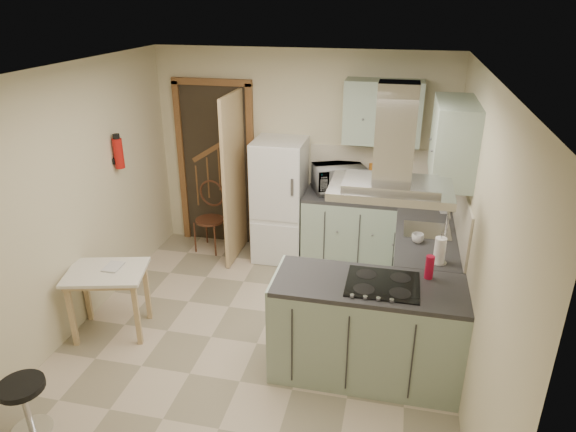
% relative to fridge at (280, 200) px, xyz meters
% --- Properties ---
extents(floor, '(4.20, 4.20, 0.00)m').
position_rel_fridge_xyz_m(floor, '(0.20, -1.80, -0.75)').
color(floor, '#C3B097').
rests_on(floor, ground).
extents(ceiling, '(4.20, 4.20, 0.00)m').
position_rel_fridge_xyz_m(ceiling, '(0.20, -1.80, 1.75)').
color(ceiling, silver).
rests_on(ceiling, back_wall).
extents(back_wall, '(3.60, 0.00, 3.60)m').
position_rel_fridge_xyz_m(back_wall, '(0.20, 0.30, 0.50)').
color(back_wall, beige).
rests_on(back_wall, floor).
extents(left_wall, '(0.00, 4.20, 4.20)m').
position_rel_fridge_xyz_m(left_wall, '(-1.60, -1.80, 0.50)').
color(left_wall, beige).
rests_on(left_wall, floor).
extents(right_wall, '(0.00, 4.20, 4.20)m').
position_rel_fridge_xyz_m(right_wall, '(2.00, -1.80, 0.50)').
color(right_wall, beige).
rests_on(right_wall, floor).
extents(doorway, '(1.10, 0.12, 2.10)m').
position_rel_fridge_xyz_m(doorway, '(-0.90, 0.27, 0.30)').
color(doorway, brown).
rests_on(doorway, floor).
extents(fridge, '(0.60, 0.60, 1.50)m').
position_rel_fridge_xyz_m(fridge, '(0.00, 0.00, 0.00)').
color(fridge, white).
rests_on(fridge, floor).
extents(counter_back, '(1.08, 0.60, 0.90)m').
position_rel_fridge_xyz_m(counter_back, '(0.86, 0.00, -0.30)').
color(counter_back, '#9EB2A0').
rests_on(counter_back, floor).
extents(counter_right, '(0.60, 1.95, 0.90)m').
position_rel_fridge_xyz_m(counter_right, '(1.70, -0.68, -0.30)').
color(counter_right, '#9EB2A0').
rests_on(counter_right, floor).
extents(splashback, '(1.68, 0.02, 0.50)m').
position_rel_fridge_xyz_m(splashback, '(1.16, 0.29, 0.40)').
color(splashback, beige).
rests_on(splashback, counter_back).
extents(wall_cabinet_back, '(0.85, 0.35, 0.70)m').
position_rel_fridge_xyz_m(wall_cabinet_back, '(1.15, 0.12, 1.10)').
color(wall_cabinet_back, '#9EB2A0').
rests_on(wall_cabinet_back, back_wall).
extents(wall_cabinet_right, '(0.35, 0.90, 0.70)m').
position_rel_fridge_xyz_m(wall_cabinet_right, '(1.82, -0.95, 1.10)').
color(wall_cabinet_right, '#9EB2A0').
rests_on(wall_cabinet_right, right_wall).
extents(peninsula, '(1.55, 0.65, 0.90)m').
position_rel_fridge_xyz_m(peninsula, '(1.22, -1.98, -0.30)').
color(peninsula, '#9EB2A0').
rests_on(peninsula, floor).
extents(hob, '(0.58, 0.50, 0.01)m').
position_rel_fridge_xyz_m(hob, '(1.32, -1.98, 0.16)').
color(hob, black).
rests_on(hob, peninsula).
extents(extractor_hood, '(0.90, 0.55, 0.10)m').
position_rel_fridge_xyz_m(extractor_hood, '(1.32, -1.98, 0.97)').
color(extractor_hood, silver).
rests_on(extractor_hood, ceiling).
extents(sink, '(0.45, 0.40, 0.01)m').
position_rel_fridge_xyz_m(sink, '(1.70, -0.85, 0.16)').
color(sink, silver).
rests_on(sink, counter_right).
extents(fire_extinguisher, '(0.10, 0.10, 0.32)m').
position_rel_fridge_xyz_m(fire_extinguisher, '(-1.54, -0.90, 0.75)').
color(fire_extinguisher, '#B2140F').
rests_on(fire_extinguisher, left_wall).
extents(drop_leaf_table, '(0.83, 0.70, 0.67)m').
position_rel_fridge_xyz_m(drop_leaf_table, '(-1.22, -1.91, -0.41)').
color(drop_leaf_table, '#D4B682').
rests_on(drop_leaf_table, floor).
extents(bentwood_chair, '(0.41, 0.41, 0.82)m').
position_rel_fridge_xyz_m(bentwood_chair, '(-0.92, -0.02, -0.34)').
color(bentwood_chair, '#50321A').
rests_on(bentwood_chair, floor).
extents(stool, '(0.43, 0.43, 0.45)m').
position_rel_fridge_xyz_m(stool, '(-1.18, -3.19, -0.53)').
color(stool, black).
rests_on(stool, floor).
extents(microwave, '(0.68, 0.59, 0.32)m').
position_rel_fridge_xyz_m(microwave, '(0.69, 0.08, 0.31)').
color(microwave, black).
rests_on(microwave, counter_back).
extents(kettle, '(0.18, 0.18, 0.23)m').
position_rel_fridge_xyz_m(kettle, '(1.18, 0.06, 0.26)').
color(kettle, white).
rests_on(kettle, counter_back).
extents(cereal_box, '(0.10, 0.22, 0.31)m').
position_rel_fridge_xyz_m(cereal_box, '(1.08, 0.17, 0.31)').
color(cereal_box, orange).
rests_on(cereal_box, counter_back).
extents(soap_bottle, '(0.10, 0.10, 0.20)m').
position_rel_fridge_xyz_m(soap_bottle, '(1.89, -0.32, 0.25)').
color(soap_bottle, silver).
rests_on(soap_bottle, counter_right).
extents(paper_towel, '(0.10, 0.10, 0.25)m').
position_rel_fridge_xyz_m(paper_towel, '(1.78, -1.51, 0.27)').
color(paper_towel, white).
rests_on(paper_towel, counter_right).
extents(cup, '(0.13, 0.13, 0.09)m').
position_rel_fridge_xyz_m(cup, '(1.60, -1.13, 0.19)').
color(cup, silver).
rests_on(cup, counter_right).
extents(red_bottle, '(0.08, 0.08, 0.20)m').
position_rel_fridge_xyz_m(red_bottle, '(1.69, -1.79, 0.25)').
color(red_bottle, '#B10F2E').
rests_on(red_bottle, peninsula).
extents(book, '(0.16, 0.21, 0.09)m').
position_rel_fridge_xyz_m(book, '(-1.26, -1.84, -0.03)').
color(book, maroon).
rests_on(book, drop_leaf_table).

